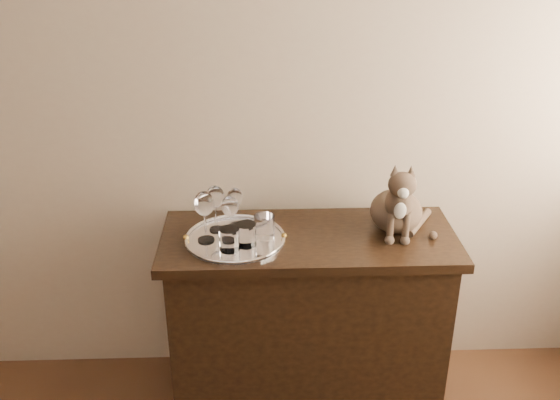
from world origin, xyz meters
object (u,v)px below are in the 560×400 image
(wine_glass_a, at_px, (216,208))
(cat, at_px, (398,193))
(wine_glass_b, at_px, (235,207))
(tumbler_a, at_px, (246,235))
(wine_glass_d, at_px, (230,217))
(tumbler_b, at_px, (229,239))
(tray, at_px, (235,240))
(wine_glass_c, at_px, (205,216))
(tumbler_c, at_px, (264,226))
(sideboard, at_px, (307,322))

(wine_glass_a, relative_size, cat, 0.60)
(wine_glass_b, distance_m, tumbler_a, 0.18)
(wine_glass_d, height_order, tumbler_b, wine_glass_d)
(wine_glass_d, bearing_deg, wine_glass_a, 133.37)
(tray, relative_size, wine_glass_d, 2.23)
(wine_glass_c, bearing_deg, tumbler_a, -15.00)
(wine_glass_d, bearing_deg, wine_glass_c, -165.93)
(tray, distance_m, tumbler_c, 0.13)
(cat, bearing_deg, wine_glass_d, -167.96)
(wine_glass_b, xyz_separation_m, tumbler_a, (0.05, -0.17, -0.04))
(sideboard, bearing_deg, cat, 7.59)
(tray, bearing_deg, wine_glass_c, -176.36)
(wine_glass_a, bearing_deg, sideboard, -7.68)
(wine_glass_a, relative_size, tumbler_c, 2.11)
(sideboard, xyz_separation_m, tumbler_a, (-0.25, -0.08, 0.48))
(sideboard, distance_m, wine_glass_a, 0.65)
(sideboard, relative_size, wine_glass_c, 5.67)
(tray, xyz_separation_m, wine_glass_b, (-0.00, 0.12, 0.09))
(wine_glass_c, relative_size, tumbler_c, 2.29)
(wine_glass_d, distance_m, cat, 0.68)
(sideboard, distance_m, wine_glass_c, 0.68)
(wine_glass_b, bearing_deg, tumbler_c, -41.78)
(tray, height_order, wine_glass_b, wine_glass_b)
(wine_glass_c, xyz_separation_m, tumbler_b, (0.10, -0.08, -0.06))
(tumbler_c, relative_size, cat, 0.28)
(sideboard, height_order, cat, cat)
(tumbler_b, bearing_deg, wine_glass_d, 89.31)
(wine_glass_c, height_order, cat, cat)
(tray, bearing_deg, tumbler_a, -48.37)
(wine_glass_d, distance_m, tumbler_a, 0.10)
(wine_glass_b, xyz_separation_m, wine_glass_d, (-0.02, -0.10, 0.01))
(sideboard, distance_m, cat, 0.69)
(sideboard, distance_m, tumbler_c, 0.51)
(sideboard, height_order, wine_glass_c, wine_glass_c)
(tumbler_a, height_order, cat, cat)
(wine_glass_a, bearing_deg, wine_glass_d, -46.63)
(tray, height_order, tumbler_b, tumbler_b)
(sideboard, height_order, tumbler_a, tumbler_a)
(sideboard, relative_size, tumbler_a, 13.22)
(tumbler_b, distance_m, tumbler_c, 0.17)
(wine_glass_b, bearing_deg, wine_glass_c, -131.86)
(sideboard, distance_m, tray, 0.52)
(wine_glass_c, relative_size, tumbler_a, 2.33)
(wine_glass_b, height_order, tumbler_b, wine_glass_b)
(tray, distance_m, wine_glass_d, 0.10)
(sideboard, relative_size, wine_glass_b, 7.13)
(tumbler_a, distance_m, tumbler_b, 0.07)
(sideboard, distance_m, tumbler_b, 0.58)
(tray, relative_size, wine_glass_c, 1.89)
(sideboard, relative_size, tumbler_c, 12.96)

